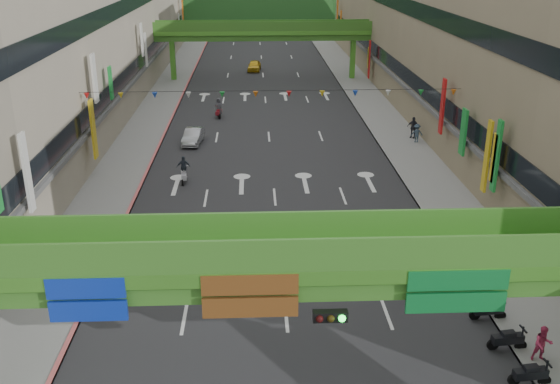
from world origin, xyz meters
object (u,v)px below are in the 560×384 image
scooter_rider_mid (384,265)px  overpass_near (327,286)px  car_silver (193,136)px  pedestrian_red (542,347)px  car_yellow (254,66)px

scooter_rider_mid → overpass_near: bearing=-113.4°
car_silver → pedestrian_red: bearing=-55.9°
car_silver → pedestrian_red: (16.14, -30.24, 0.13)m
overpass_near → car_silver: 33.96m
car_silver → car_yellow: size_ratio=0.96×
pedestrian_red → car_silver: bearing=123.0°
overpass_near → pedestrian_red: bearing=16.5°
overpass_near → pedestrian_red: 10.26m
scooter_rider_mid → car_silver: size_ratio=0.51×
overpass_near → car_yellow: bearing=91.8°
overpass_near → car_silver: bearing=102.5°
overpass_near → scooter_rider_mid: bearing=66.6°
scooter_rider_mid → pedestrian_red: (4.93, -6.50, -0.25)m
scooter_rider_mid → car_silver: bearing=115.3°
car_silver → overpass_near: bearing=-71.5°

